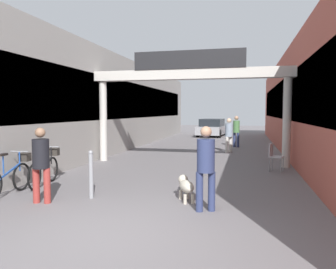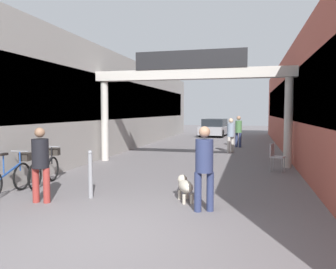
{
  "view_description": "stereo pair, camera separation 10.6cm",
  "coord_description": "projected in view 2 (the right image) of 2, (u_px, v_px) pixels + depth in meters",
  "views": [
    {
      "loc": [
        1.98,
        -4.53,
        1.92
      ],
      "look_at": [
        0.0,
        3.83,
        1.3
      ],
      "focal_mm": 35.0,
      "sensor_mm": 36.0,
      "label": 1
    },
    {
      "loc": [
        2.08,
        -4.51,
        1.92
      ],
      "look_at": [
        0.0,
        3.83,
        1.3
      ],
      "focal_mm": 35.0,
      "sensor_mm": 36.0,
      "label": 2
    }
  ],
  "objects": [
    {
      "name": "pedestrian_companion",
      "position": [
        40.0,
        160.0,
        6.8
      ],
      "size": [
        0.39,
        0.37,
        1.58
      ],
      "color": "#99332D",
      "rests_on": "ground_plane"
    },
    {
      "name": "cafe_chair_aluminium_nearer",
      "position": [
        275.0,
        155.0,
        10.36
      ],
      "size": [
        0.51,
        0.51,
        0.89
      ],
      "color": "gray",
      "rests_on": "ground_plane"
    },
    {
      "name": "bollard_post_metal",
      "position": [
        90.0,
        174.0,
        7.19
      ],
      "size": [
        0.1,
        0.1,
        1.06
      ],
      "color": "gray",
      "rests_on": "ground_plane"
    },
    {
      "name": "arcade_sign_gateway",
      "position": [
        190.0,
        85.0,
        11.69
      ],
      "size": [
        7.4,
        0.47,
        4.05
      ],
      "color": "beige",
      "rests_on": "ground_plane"
    },
    {
      "name": "pedestrian_with_dog",
      "position": [
        204.0,
        163.0,
        6.2
      ],
      "size": [
        0.44,
        0.44,
        1.63
      ],
      "color": "navy",
      "rests_on": "ground_plane"
    },
    {
      "name": "storefront_right",
      "position": [
        321.0,
        104.0,
        14.26
      ],
      "size": [
        3.0,
        26.0,
        4.46
      ],
      "color": "#B25142",
      "rests_on": "ground_plane"
    },
    {
      "name": "bicycle_black_second",
      "position": [
        46.0,
        168.0,
        8.55
      ],
      "size": [
        0.46,
        1.68,
        0.98
      ],
      "color": "black",
      "rests_on": "ground_plane"
    },
    {
      "name": "parked_car_silver",
      "position": [
        215.0,
        128.0,
        25.01
      ],
      "size": [
        2.13,
        4.15,
        1.33
      ],
      "color": "#99999E",
      "rests_on": "ground_plane"
    },
    {
      "name": "bicycle_blue_nearest",
      "position": [
        11.0,
        175.0,
        7.54
      ],
      "size": [
        0.46,
        1.69,
        0.98
      ],
      "color": "black",
      "rests_on": "ground_plane"
    },
    {
      "name": "ground_plane",
      "position": [
        107.0,
        236.0,
        5.0
      ],
      "size": [
        80.0,
        80.0,
        0.0
      ],
      "primitive_type": "plane",
      "color": "slate"
    },
    {
      "name": "storefront_left",
      "position": [
        105.0,
        105.0,
        16.72
      ],
      "size": [
        3.0,
        26.0,
        4.46
      ],
      "color": "#9E9993",
      "rests_on": "ground_plane"
    },
    {
      "name": "dog_on_leash",
      "position": [
        185.0,
        186.0,
        6.98
      ],
      "size": [
        0.52,
        0.74,
        0.52
      ],
      "color": "beige",
      "rests_on": "ground_plane"
    },
    {
      "name": "pedestrian_elderly_walking",
      "position": [
        238.0,
        129.0,
        17.35
      ],
      "size": [
        0.48,
        0.48,
        1.66
      ],
      "color": "navy",
      "rests_on": "ground_plane"
    },
    {
      "name": "pedestrian_carrying_crate",
      "position": [
        231.0,
        133.0,
        15.08
      ],
      "size": [
        0.48,
        0.48,
        1.59
      ],
      "color": "silver",
      "rests_on": "ground_plane"
    }
  ]
}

